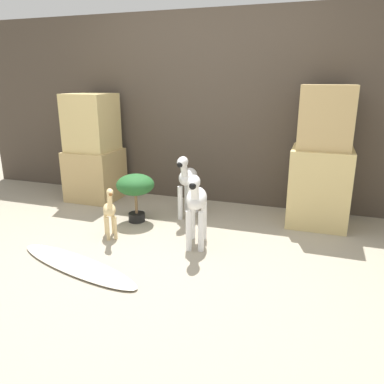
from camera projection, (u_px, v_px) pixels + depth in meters
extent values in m
plane|color=#9E937F|center=(149.00, 257.00, 3.19)|extent=(14.00, 14.00, 0.00)
cube|color=#473D33|center=(207.00, 110.00, 4.41)|extent=(6.40, 0.08, 2.20)
cube|color=tan|center=(95.00, 175.00, 4.68)|extent=(0.59, 0.57, 0.62)
cube|color=#D1B775|center=(91.00, 122.00, 4.49)|extent=(0.52, 0.51, 0.68)
cube|color=#D1B775|center=(319.00, 187.00, 3.83)|extent=(0.59, 0.57, 0.79)
cube|color=tan|center=(326.00, 117.00, 3.63)|extent=(0.50, 0.49, 0.61)
cylinder|color=white|center=(201.00, 231.00, 3.25)|extent=(0.05, 0.05, 0.37)
cylinder|color=white|center=(189.00, 231.00, 3.26)|extent=(0.05, 0.05, 0.37)
cylinder|color=white|center=(204.00, 221.00, 3.50)|extent=(0.05, 0.05, 0.37)
cylinder|color=white|center=(192.00, 220.00, 3.51)|extent=(0.05, 0.05, 0.37)
ellipsoid|color=white|center=(197.00, 198.00, 3.30)|extent=(0.25, 0.40, 0.18)
cylinder|color=white|center=(195.00, 190.00, 3.12)|extent=(0.10, 0.14, 0.20)
ellipsoid|color=white|center=(194.00, 182.00, 3.04)|extent=(0.14, 0.21, 0.12)
sphere|color=black|center=(193.00, 186.00, 2.97)|extent=(0.06, 0.06, 0.06)
cube|color=black|center=(195.00, 189.00, 3.12)|extent=(0.03, 0.08, 0.16)
cylinder|color=white|center=(190.00, 204.00, 3.97)|extent=(0.05, 0.05, 0.37)
cylinder|color=white|center=(180.00, 203.00, 4.00)|extent=(0.05, 0.05, 0.37)
cylinder|color=white|center=(196.00, 197.00, 4.21)|extent=(0.05, 0.05, 0.37)
cylinder|color=white|center=(187.00, 196.00, 4.24)|extent=(0.05, 0.05, 0.37)
ellipsoid|color=white|center=(188.00, 177.00, 4.03)|extent=(0.21, 0.38, 0.18)
cylinder|color=white|center=(184.00, 169.00, 3.85)|extent=(0.08, 0.13, 0.20)
ellipsoid|color=white|center=(182.00, 162.00, 3.77)|extent=(0.12, 0.20, 0.12)
sphere|color=black|center=(180.00, 165.00, 3.70)|extent=(0.06, 0.06, 0.06)
cube|color=black|center=(184.00, 168.00, 3.85)|extent=(0.02, 0.08, 0.16)
cylinder|color=#E0C184|center=(115.00, 228.00, 3.51)|extent=(0.03, 0.03, 0.23)
cylinder|color=#E0C184|center=(108.00, 229.00, 3.49)|extent=(0.03, 0.03, 0.23)
cylinder|color=#E0C184|center=(113.00, 222.00, 3.65)|extent=(0.03, 0.03, 0.23)
cylinder|color=#E0C184|center=(106.00, 223.00, 3.63)|extent=(0.03, 0.03, 0.23)
ellipsoid|color=#E0C184|center=(109.00, 209.00, 3.52)|extent=(0.23, 0.25, 0.12)
cylinder|color=#E0C184|center=(110.00, 200.00, 3.40)|extent=(0.10, 0.11, 0.21)
ellipsoid|color=#E0C184|center=(110.00, 192.00, 3.32)|extent=(0.12, 0.12, 0.07)
sphere|color=brown|center=(111.00, 194.00, 3.28)|extent=(0.03, 0.03, 0.03)
cylinder|color=black|center=(137.00, 217.00, 3.98)|extent=(0.17, 0.17, 0.09)
cylinder|color=brown|center=(136.00, 204.00, 3.94)|extent=(0.03, 0.03, 0.21)
ellipsoid|color=#235B28|center=(135.00, 185.00, 3.87)|extent=(0.39, 0.39, 0.22)
ellipsoid|color=silver|center=(77.00, 265.00, 3.02)|extent=(1.33, 0.62, 0.03)
cone|color=white|center=(42.00, 247.00, 3.25)|extent=(0.10, 0.10, 0.05)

